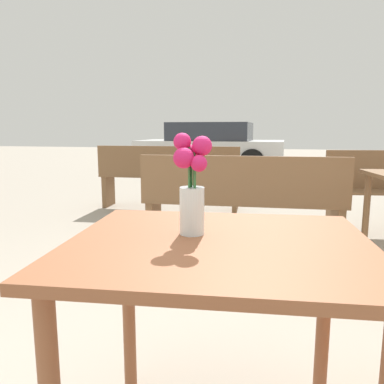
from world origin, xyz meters
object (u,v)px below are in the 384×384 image
parked_car (211,147)px  flower_vase (192,187)px  bench_middle (242,200)px  table_front (219,279)px  bench_far (168,174)px

parked_car → flower_vase: bearing=-81.2°
bench_middle → parked_car: 7.02m
flower_vase → table_front: bearing=-29.8°
table_front → bench_far: (-1.20, 3.74, -0.16)m
table_front → bench_middle: (-0.10, 2.12, -0.16)m
table_front → parked_car: parked_car is taller
bench_middle → parked_car: bearing=101.4°
flower_vase → bench_middle: flower_vase is taller
table_front → bench_middle: size_ratio=0.53×
parked_car → bench_middle: bearing=-78.6°
bench_far → parked_car: 5.28m
table_front → flower_vase: 0.28m
bench_middle → table_front: bearing=-87.4°
bench_middle → flower_vase: bearing=-89.9°
bench_middle → bench_far: same height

